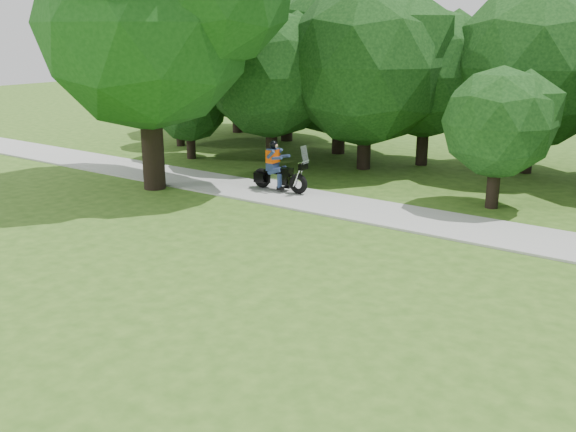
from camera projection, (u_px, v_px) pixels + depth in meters
The scene contains 3 objects.
ground at pixel (331, 375), 9.28m from camera, with size 100.00×100.00×0.00m, color #325819.
walkway at pixel (504, 235), 15.53m from camera, with size 60.00×2.20×0.06m, color #A4A49F.
touring_motorcycle at pixel (276, 172), 19.56m from camera, with size 2.00×0.57×1.53m.
Camera 1 is at (4.26, -7.10, 4.82)m, focal length 40.00 mm.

